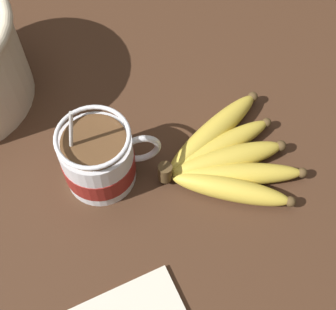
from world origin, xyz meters
TOP-DOWN VIEW (x-y plane):
  - table at (0.00, 0.00)cm, footprint 109.86×109.86cm
  - coffee_mug at (-1.93, 3.72)cm, footprint 13.82×10.05cm
  - banana_bunch at (15.67, 1.58)cm, footprint 20.67×21.24cm

SIDE VIEW (x-z plane):
  - table at x=0.00cm, z-range 0.00..2.69cm
  - banana_bunch at x=15.67cm, z-range 2.34..6.47cm
  - coffee_mug at x=-1.93cm, z-range -0.63..15.12cm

